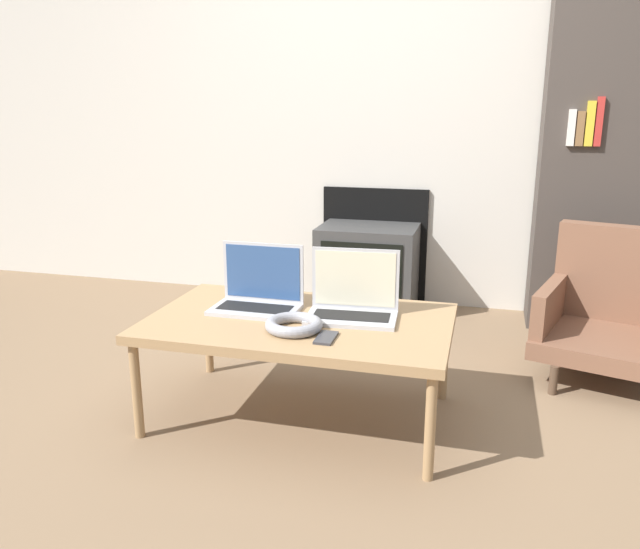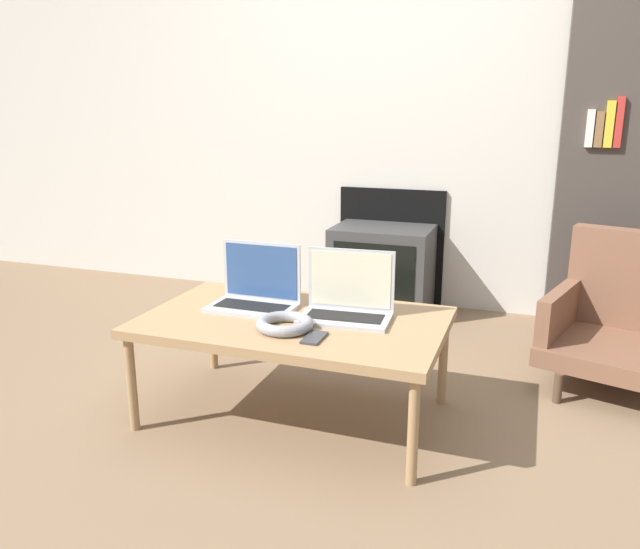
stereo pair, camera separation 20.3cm
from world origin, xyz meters
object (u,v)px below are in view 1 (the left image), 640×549
(phone, at_px, (326,338))
(armchair, at_px, (610,309))
(headphones, at_px, (294,325))
(tv, at_px, (367,269))
(laptop_left, at_px, (258,293))
(laptop_right, at_px, (353,301))

(phone, height_order, armchair, armchair)
(headphones, xyz_separation_m, tv, (-0.02, 1.52, -0.17))
(laptop_left, distance_m, phone, 0.44)
(laptop_right, xyz_separation_m, phone, (-0.04, -0.26, -0.06))
(laptop_right, height_order, tv, laptop_right)
(headphones, bearing_deg, laptop_left, 135.85)
(laptop_right, relative_size, headphones, 1.69)
(tv, bearing_deg, laptop_right, -81.57)
(laptop_left, distance_m, headphones, 0.30)
(laptop_left, height_order, armchair, laptop_left)
(armchair, bearing_deg, laptop_right, -128.77)
(armchair, bearing_deg, headphones, -126.15)
(tv, relative_size, armchair, 0.80)
(laptop_left, relative_size, laptop_right, 0.96)
(laptop_left, height_order, phone, laptop_left)
(headphones, relative_size, armchair, 0.29)
(laptop_left, xyz_separation_m, laptop_right, (0.38, -0.00, 0.00))
(laptop_left, relative_size, armchair, 0.48)
(laptop_left, xyz_separation_m, phone, (0.35, -0.26, -0.06))
(tv, xyz_separation_m, armchair, (1.24, -0.59, 0.04))
(headphones, height_order, armchair, armchair)
(laptop_left, bearing_deg, phone, -36.71)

